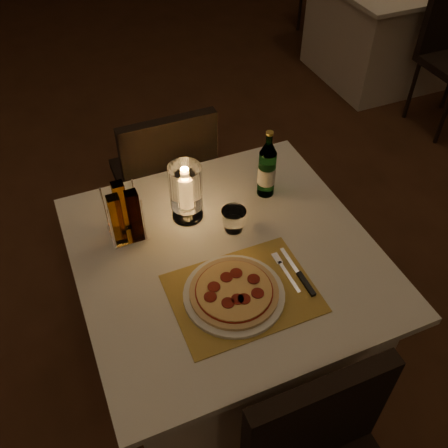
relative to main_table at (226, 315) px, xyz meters
name	(u,v)px	position (x,y,z in m)	size (l,w,h in m)	color
floor	(174,349)	(-0.19, 0.16, -0.38)	(8.00, 10.00, 0.02)	#492817
main_table	(226,315)	(0.00, 0.00, 0.00)	(1.00, 1.00, 0.74)	silver
chair_far	(166,174)	(0.00, 0.71, 0.18)	(0.42, 0.42, 0.90)	black
placemat	(243,293)	(-0.02, -0.18, 0.37)	(0.45, 0.34, 0.00)	#B6913F
plate	(234,294)	(-0.05, -0.18, 0.38)	(0.32, 0.32, 0.01)	white
pizza	(234,291)	(-0.05, -0.18, 0.39)	(0.28, 0.28, 0.02)	#D8B77F
fork	(284,269)	(0.14, -0.15, 0.37)	(0.02, 0.18, 0.00)	silver
knife	(303,279)	(0.18, -0.21, 0.37)	(0.02, 0.22, 0.01)	black
tumbler	(234,220)	(0.07, 0.10, 0.41)	(0.09, 0.09, 0.09)	white
water_bottle	(267,170)	(0.26, 0.23, 0.48)	(0.07, 0.07, 0.28)	#56A058
hurricane_candle	(186,189)	(-0.06, 0.22, 0.50)	(0.12, 0.12, 0.23)	white
cruet_caddy	(125,215)	(-0.29, 0.21, 0.46)	(0.12, 0.12, 0.21)	white
neighbor_table_right	(383,28)	(2.14, 1.96, 0.00)	(1.00, 1.00, 0.74)	silver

